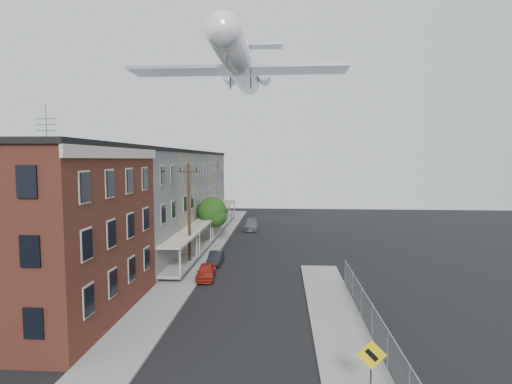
{
  "coord_description": "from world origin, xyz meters",
  "views": [
    {
      "loc": [
        2.33,
        -15.25,
        9.35
      ],
      "look_at": [
        0.82,
        7.37,
        7.48
      ],
      "focal_mm": 28.0,
      "sensor_mm": 36.0,
      "label": 1
    }
  ],
  "objects_px": {
    "car_mid": "(216,258)",
    "car_far": "(251,225)",
    "utility_pole": "(189,214)",
    "warning_sign": "(371,364)",
    "car_near": "(206,272)",
    "airplane": "(240,65)",
    "street_tree": "(213,213)"
  },
  "relations": [
    {
      "from": "warning_sign",
      "to": "airplane",
      "type": "xyz_separation_m",
      "value": [
        -7.85,
        29.05,
        17.49
      ]
    },
    {
      "from": "street_tree",
      "to": "car_near",
      "type": "relative_size",
      "value": 1.51
    },
    {
      "from": "car_mid",
      "to": "car_near",
      "type": "bearing_deg",
      "value": -90.67
    },
    {
      "from": "car_far",
      "to": "utility_pole",
      "type": "bearing_deg",
      "value": -103.41
    },
    {
      "from": "car_far",
      "to": "airplane",
      "type": "bearing_deg",
      "value": -94.92
    },
    {
      "from": "warning_sign",
      "to": "street_tree",
      "type": "distance_m",
      "value": 30.96
    },
    {
      "from": "utility_pole",
      "to": "car_mid",
      "type": "relative_size",
      "value": 2.7
    },
    {
      "from": "street_tree",
      "to": "car_near",
      "type": "distance_m",
      "value": 13.41
    },
    {
      "from": "warning_sign",
      "to": "airplane",
      "type": "bearing_deg",
      "value": 105.12
    },
    {
      "from": "airplane",
      "to": "utility_pole",
      "type": "bearing_deg",
      "value": -108.49
    },
    {
      "from": "car_near",
      "to": "car_mid",
      "type": "relative_size",
      "value": 1.03
    },
    {
      "from": "street_tree",
      "to": "car_mid",
      "type": "height_order",
      "value": "street_tree"
    },
    {
      "from": "car_mid",
      "to": "airplane",
      "type": "height_order",
      "value": "airplane"
    },
    {
      "from": "street_tree",
      "to": "car_mid",
      "type": "relative_size",
      "value": 1.56
    },
    {
      "from": "car_mid",
      "to": "car_far",
      "type": "height_order",
      "value": "car_far"
    },
    {
      "from": "utility_pole",
      "to": "car_mid",
      "type": "xyz_separation_m",
      "value": [
        2.0,
        1.43,
        -4.13
      ]
    },
    {
      "from": "utility_pole",
      "to": "airplane",
      "type": "relative_size",
      "value": 0.36
    },
    {
      "from": "utility_pole",
      "to": "car_far",
      "type": "height_order",
      "value": "utility_pole"
    },
    {
      "from": "utility_pole",
      "to": "car_mid",
      "type": "distance_m",
      "value": 4.8
    },
    {
      "from": "utility_pole",
      "to": "airplane",
      "type": "xyz_separation_m",
      "value": [
        3.35,
        10.03,
        14.7
      ]
    },
    {
      "from": "car_near",
      "to": "car_far",
      "type": "xyz_separation_m",
      "value": [
        1.8,
        21.95,
        0.06
      ]
    },
    {
      "from": "utility_pole",
      "to": "car_mid",
      "type": "height_order",
      "value": "utility_pole"
    },
    {
      "from": "utility_pole",
      "to": "car_mid",
      "type": "bearing_deg",
      "value": 35.61
    },
    {
      "from": "warning_sign",
      "to": "car_near",
      "type": "relative_size",
      "value": 0.81
    },
    {
      "from": "warning_sign",
      "to": "car_mid",
      "type": "height_order",
      "value": "warning_sign"
    },
    {
      "from": "warning_sign",
      "to": "car_far",
      "type": "xyz_separation_m",
      "value": [
        -7.4,
        37.91,
        -1.24
      ]
    },
    {
      "from": "car_near",
      "to": "utility_pole",
      "type": "bearing_deg",
      "value": 118.19
    },
    {
      "from": "car_near",
      "to": "car_far",
      "type": "relative_size",
      "value": 0.78
    },
    {
      "from": "car_near",
      "to": "airplane",
      "type": "relative_size",
      "value": 0.14
    },
    {
      "from": "car_mid",
      "to": "car_far",
      "type": "bearing_deg",
      "value": 83.44
    },
    {
      "from": "street_tree",
      "to": "airplane",
      "type": "height_order",
      "value": "airplane"
    },
    {
      "from": "car_far",
      "to": "airplane",
      "type": "distance_m",
      "value": 20.72
    }
  ]
}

